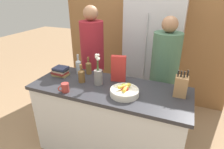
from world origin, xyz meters
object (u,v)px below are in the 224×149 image
Objects in this scene: coffee_mug at (65,88)px; fruit_bowl at (124,91)px; book_stack at (60,71)px; bottle_vinegar at (78,66)px; person_at_sink at (93,60)px; flower_vase at (98,75)px; knife_block at (181,86)px; refrigerator at (153,53)px; person_in_blue at (164,74)px; bottle_wine at (81,75)px; cereal_box at (119,69)px; bottle_oil at (89,67)px.

fruit_bowl is at bearing 16.46° from coffee_mug.
bottle_vinegar is at bearing 38.80° from book_stack.
flower_vase is at bearing -64.87° from person_at_sink.
bottle_vinegar is at bearing 175.30° from knife_block.
refrigerator reaches higher than bottle_vinegar.
coffee_mug is 1.27m from person_in_blue.
flower_vase is 0.21m from bottle_wine.
cereal_box is at bearing -43.86° from person_at_sink.
bottle_oil is 0.13m from bottle_vinegar.
person_in_blue is (0.91, 0.36, -0.09)m from bottle_oil.
bottle_vinegar is 0.15× the size of person_in_blue.
refrigerator is 1.36m from bottle_wine.
bottle_vinegar is (0.18, 0.15, 0.05)m from book_stack.
bottle_vinegar is (-0.38, 0.19, -0.02)m from flower_vase.
bottle_vinegar is at bearing 153.73° from flower_vase.
knife_block is at bearing -7.20° from bottle_oil.
book_stack is (-0.31, 0.34, 0.00)m from coffee_mug.
book_stack is 0.12× the size of person_in_blue.
flower_vase is at bearing -26.27° from bottle_vinegar.
fruit_bowl is 2.76× the size of coffee_mug.
knife_block is 0.90m from flower_vase.
flower_vase reaches higher than bottle_wine.
coffee_mug is (-1.14, -0.38, -0.06)m from knife_block.
bottle_oil is at bearing 150.54° from fruit_bowl.
bottle_vinegar reaches higher than book_stack.
person_in_blue is (-0.23, 0.51, -0.11)m from knife_block.
bottle_wine is (-0.39, -0.19, -0.07)m from cereal_box.
fruit_bowl is 1.01m from person_at_sink.
book_stack is (-0.56, 0.04, -0.07)m from flower_vase.
refrigerator is 9.72× the size of book_stack.
person_at_sink is (-0.56, 0.40, -0.10)m from cereal_box.
person_in_blue is at bearing -7.17° from person_at_sink.
coffee_mug is (-0.43, -0.47, -0.11)m from cereal_box.
person_in_blue reaches higher than cereal_box.
person_at_sink reaches higher than knife_block.
refrigerator is 6.60× the size of fruit_bowl.
refrigerator is 1.50m from book_stack.
bottle_wine is (0.35, -0.06, 0.03)m from book_stack.
fruit_bowl is at bearing -22.46° from bottle_vinegar.
bottle_oil is at bearing 172.84° from cereal_box.
coffee_mug is 0.28m from bottle_wine.
knife_block is at bearing -29.18° from person_at_sink.
knife_block is at bearing -72.54° from person_in_blue.
fruit_bowl is 0.96× the size of cereal_box.
fruit_bowl is at bearing -29.46° from bottle_oil.
bottle_oil is 0.14× the size of person_in_blue.
coffee_mug is 0.50× the size of bottle_wine.
person_in_blue is at bearing 114.34° from knife_block.
bottle_wine reaches higher than book_stack.
flower_vase is at bearing -145.32° from person_in_blue.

